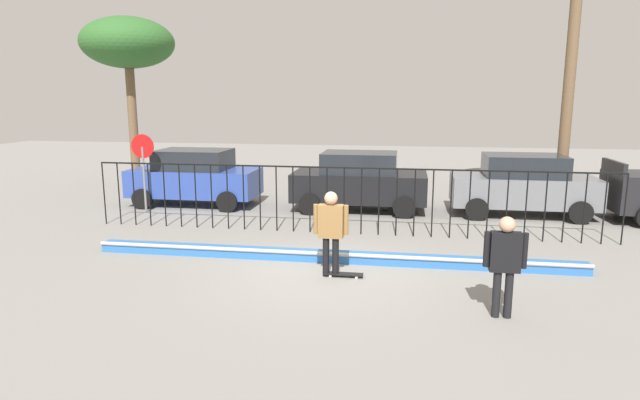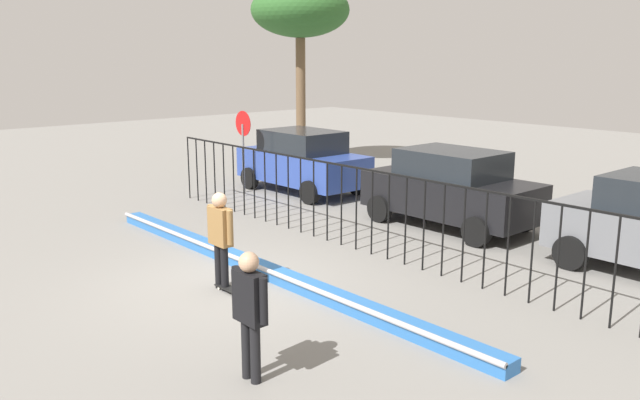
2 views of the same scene
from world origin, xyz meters
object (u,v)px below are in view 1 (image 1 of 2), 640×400
Objects in this scene: parked_car_blue at (195,177)px; parked_car_black at (359,181)px; camera_operator at (505,258)px; skateboarder at (331,226)px; skateboard at (344,274)px; stop_sign at (143,162)px; palm_tree_short at (128,45)px; parked_car_gray at (523,185)px.

parked_car_blue is 5.62m from parked_car_black.
skateboarder is at bearing -4.14° from camera_operator.
stop_sign is (-7.03, 5.21, 1.56)m from skateboard.
parked_car_black is at bearing 120.67° from skateboarder.
palm_tree_short reaches higher than camera_operator.
camera_operator is (2.86, -1.60, 0.98)m from skateboard.
parked_car_gray is (10.70, 0.09, 0.00)m from parked_car_blue.
parked_car_gray reaches higher than skateboarder.
skateboarder is 6.63m from parked_car_black.
stop_sign is (-1.11, -1.40, 0.64)m from parked_car_blue.
parked_car_gray reaches higher than camera_operator.
camera_operator is 0.40× the size of parked_car_gray.
palm_tree_short is at bearing -19.18° from camera_operator.
parked_car_black is (-3.16, 8.22, -0.07)m from camera_operator.
parked_car_blue is 1.00× the size of parked_car_gray.
skateboard is 3.42m from camera_operator.
parked_car_blue is (-5.64, 6.61, -0.09)m from skateboarder.
skateboarder is 8.40m from parked_car_gray.
parked_car_gray is at bearing 83.42° from skateboarder.
palm_tree_short reaches higher than parked_car_gray.
stop_sign is at bearing -11.74° from camera_operator.
parked_car_blue is at bearing -175.71° from parked_car_black.
stop_sign reaches higher than camera_operator.
parked_car_black is (-0.02, 6.63, -0.09)m from skateboarder.
parked_car_black is at bearing 89.62° from skateboard.
palm_tree_short is at bearing 140.68° from parked_car_blue.
skateboarder is at bearing 177.80° from skateboard.
stop_sign is at bearing -58.93° from palm_tree_short.
skateboard is at bearing -48.15° from parked_car_blue.
skateboarder is at bearing -85.64° from parked_car_black.
parked_car_black is 1.72× the size of stop_sign.
skateboarder is 1.02× the size of camera_operator.
camera_operator is at bearing -43.06° from parked_car_blue.
parked_car_gray is (5.08, 0.07, 0.00)m from parked_car_black.
skateboard is 6.69m from parked_car_black.
parked_car_gray is 15.61m from palm_tree_short.
parked_car_blue is at bearing -20.28° from camera_operator.
parked_car_blue is 0.64× the size of palm_tree_short.
skateboarder is 3.52m from camera_operator.
palm_tree_short is at bearing 121.07° from stop_sign.
skateboarder is 0.26× the size of palm_tree_short.
skateboard is at bearing -83.28° from parked_car_black.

